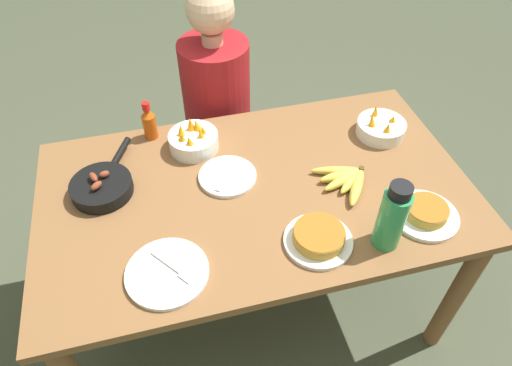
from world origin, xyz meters
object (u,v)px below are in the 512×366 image
at_px(skillet, 102,186).
at_px(hot_sauce_bottle, 149,122).
at_px(person_figure, 219,131).
at_px(water_bottle, 392,217).
at_px(fruit_bowl_citrus, 381,128).
at_px(empty_plate_far_left, 228,176).
at_px(fruit_bowl_mango, 193,140).
at_px(frittata_plate_side, 319,238).
at_px(frittata_plate_center, 425,213).
at_px(empty_plate_near_front, 167,273).
at_px(banana_bunch, 347,179).

height_order(skillet, hot_sauce_bottle, hot_sauce_bottle).
distance_m(hot_sauce_bottle, person_figure, 0.52).
bearing_deg(water_bottle, fruit_bowl_citrus, 66.40).
relative_size(skillet, empty_plate_far_left, 1.62).
xyz_separation_m(hot_sauce_bottle, person_figure, (0.32, 0.26, -0.32)).
distance_m(skillet, fruit_bowl_mango, 0.38).
relative_size(water_bottle, hot_sauce_bottle, 1.54).
bearing_deg(fruit_bowl_citrus, frittata_plate_side, -133.35).
bearing_deg(frittata_plate_center, empty_plate_near_front, -179.37).
bearing_deg(frittata_plate_center, water_bottle, -161.07).
distance_m(frittata_plate_side, empty_plate_near_front, 0.49).
distance_m(banana_bunch, empty_plate_far_left, 0.44).
relative_size(fruit_bowl_mango, fruit_bowl_citrus, 0.99).
bearing_deg(empty_plate_near_front, fruit_bowl_citrus, 26.41).
height_order(empty_plate_near_front, water_bottle, water_bottle).
xyz_separation_m(empty_plate_far_left, fruit_bowl_citrus, (0.65, 0.09, 0.02)).
height_order(empty_plate_far_left, water_bottle, water_bottle).
bearing_deg(banana_bunch, fruit_bowl_citrus, 43.62).
height_order(frittata_plate_center, fruit_bowl_mango, fruit_bowl_mango).
height_order(frittata_plate_side, empty_plate_far_left, frittata_plate_side).
bearing_deg(empty_plate_near_front, water_bottle, -4.19).
bearing_deg(empty_plate_far_left, banana_bunch, -17.72).
height_order(skillet, person_figure, person_figure).
relative_size(fruit_bowl_citrus, water_bottle, 0.76).
xyz_separation_m(frittata_plate_side, hot_sauce_bottle, (-0.47, 0.67, 0.05)).
distance_m(empty_plate_far_left, water_bottle, 0.61).
relative_size(empty_plate_near_front, empty_plate_far_left, 1.20).
height_order(banana_bunch, fruit_bowl_mango, fruit_bowl_mango).
xyz_separation_m(skillet, frittata_plate_side, (0.67, -0.41, -0.00)).
relative_size(fruit_bowl_mango, hot_sauce_bottle, 1.16).
distance_m(empty_plate_near_front, fruit_bowl_citrus, 1.03).
relative_size(skillet, hot_sauce_bottle, 2.08).
distance_m(frittata_plate_center, frittata_plate_side, 0.39).
height_order(banana_bunch, empty_plate_near_front, banana_bunch).
xyz_separation_m(water_bottle, person_figure, (-0.36, 0.99, -0.37)).
distance_m(banana_bunch, frittata_plate_center, 0.29).
relative_size(water_bottle, person_figure, 0.21).
distance_m(skillet, empty_plate_near_front, 0.44).
bearing_deg(person_figure, banana_bunch, -63.81).
relative_size(hot_sauce_bottle, person_figure, 0.13).
xyz_separation_m(skillet, person_figure, (0.51, 0.53, -0.27)).
bearing_deg(skillet, empty_plate_far_left, -71.00).
bearing_deg(water_bottle, fruit_bowl_mango, 130.62).
bearing_deg(empty_plate_near_front, empty_plate_far_left, 53.81).
bearing_deg(empty_plate_far_left, empty_plate_near_front, -126.19).
bearing_deg(skillet, empty_plate_near_front, -131.55).
relative_size(banana_bunch, fruit_bowl_mango, 1.17).
xyz_separation_m(fruit_bowl_citrus, hot_sauce_bottle, (-0.90, 0.22, 0.04)).
bearing_deg(water_bottle, empty_plate_near_front, 175.81).
relative_size(skillet, water_bottle, 1.35).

